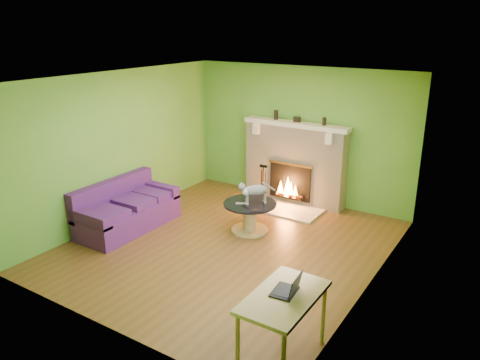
% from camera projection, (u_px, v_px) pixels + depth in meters
% --- Properties ---
extents(floor, '(5.00, 5.00, 0.00)m').
position_uv_depth(floor, '(228.00, 245.00, 7.40)').
color(floor, brown).
rests_on(floor, ground).
extents(ceiling, '(5.00, 5.00, 0.00)m').
position_uv_depth(ceiling, '(227.00, 78.00, 6.58)').
color(ceiling, white).
rests_on(ceiling, wall_back).
extents(wall_back, '(5.00, 0.00, 5.00)m').
position_uv_depth(wall_back, '(300.00, 135.00, 8.99)').
color(wall_back, '#519631').
rests_on(wall_back, floor).
extents(wall_front, '(5.00, 0.00, 5.00)m').
position_uv_depth(wall_front, '(97.00, 224.00, 4.99)').
color(wall_front, '#519631').
rests_on(wall_front, floor).
extents(wall_left, '(0.00, 5.00, 5.00)m').
position_uv_depth(wall_left, '(120.00, 146.00, 8.14)').
color(wall_left, '#519631').
rests_on(wall_left, floor).
extents(wall_right, '(0.00, 5.00, 5.00)m').
position_uv_depth(wall_right, '(377.00, 195.00, 5.84)').
color(wall_right, '#519631').
rests_on(wall_right, floor).
extents(window_frame, '(0.00, 1.20, 1.20)m').
position_uv_depth(window_frame, '(352.00, 198.00, 5.05)').
color(window_frame, silver).
rests_on(window_frame, wall_right).
extents(window_pane, '(0.00, 1.06, 1.06)m').
position_uv_depth(window_pane, '(352.00, 197.00, 5.05)').
color(window_pane, white).
rests_on(window_pane, wall_right).
extents(fireplace, '(2.10, 0.46, 1.58)m').
position_uv_depth(fireplace, '(295.00, 163.00, 9.01)').
color(fireplace, beige).
rests_on(fireplace, floor).
extents(hearth, '(1.50, 0.75, 0.03)m').
position_uv_depth(hearth, '(281.00, 208.00, 8.84)').
color(hearth, beige).
rests_on(hearth, floor).
extents(mantel, '(2.10, 0.28, 0.08)m').
position_uv_depth(mantel, '(296.00, 124.00, 8.75)').
color(mantel, silver).
rests_on(mantel, fireplace).
extents(sofa, '(0.85, 1.79, 0.80)m').
position_uv_depth(sofa, '(126.00, 210.00, 7.97)').
color(sofa, '#461B68').
rests_on(sofa, floor).
extents(coffee_table, '(0.89, 0.89, 0.50)m').
position_uv_depth(coffee_table, '(250.00, 215.00, 7.83)').
color(coffee_table, tan).
rests_on(coffee_table, floor).
extents(desk, '(0.60, 1.04, 0.77)m').
position_uv_depth(desk, '(284.00, 303.00, 4.68)').
color(desk, tan).
rests_on(desk, floor).
extents(cat, '(0.58, 0.59, 0.38)m').
position_uv_depth(cat, '(256.00, 192.00, 7.70)').
color(cat, slate).
rests_on(cat, coffee_table).
extents(remote_silver, '(0.17, 0.12, 0.02)m').
position_uv_depth(remote_silver, '(241.00, 203.00, 7.71)').
color(remote_silver, gray).
rests_on(remote_silver, coffee_table).
extents(remote_black, '(0.16, 0.11, 0.02)m').
position_uv_depth(remote_black, '(245.00, 206.00, 7.61)').
color(remote_black, black).
rests_on(remote_black, coffee_table).
extents(laptop, '(0.29, 0.33, 0.23)m').
position_uv_depth(laptop, '(285.00, 282.00, 4.67)').
color(laptop, black).
rests_on(laptop, desk).
extents(fire_tools, '(0.19, 0.19, 0.73)m').
position_uv_depth(fire_tools, '(263.00, 183.00, 9.09)').
color(fire_tools, black).
rests_on(fire_tools, hearth).
extents(mantel_vase_left, '(0.08, 0.08, 0.18)m').
position_uv_depth(mantel_vase_left, '(276.00, 115.00, 8.95)').
color(mantel_vase_left, black).
rests_on(mantel_vase_left, mantel).
extents(mantel_vase_right, '(0.07, 0.07, 0.14)m').
position_uv_depth(mantel_vase_right, '(324.00, 121.00, 8.46)').
color(mantel_vase_right, black).
rests_on(mantel_vase_right, mantel).
extents(mantel_box, '(0.12, 0.08, 0.10)m').
position_uv_depth(mantel_box, '(297.00, 119.00, 8.74)').
color(mantel_box, black).
rests_on(mantel_box, mantel).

